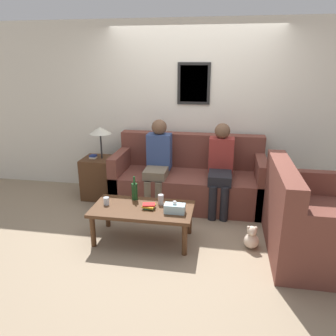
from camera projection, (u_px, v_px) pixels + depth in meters
ground_plane at (184, 218)px, 4.43m from camera, size 16.00×16.00×0.00m
wall_back at (193, 110)px, 4.96m from camera, size 9.00×0.08×2.60m
couch_main at (189, 181)px, 4.82m from camera, size 2.14×0.89×0.98m
couch_side at (307, 224)px, 3.54m from camera, size 0.89×1.33×0.98m
coffee_table at (143, 212)px, 3.79m from camera, size 1.17×0.60×0.41m
side_table_with_lamp at (100, 174)px, 5.01m from camera, size 0.47×0.47×1.10m
wine_bottle at (135, 191)px, 3.96m from camera, size 0.07×0.07×0.29m
drinking_glass at (106, 201)px, 3.84m from camera, size 0.07×0.07×0.09m
book_stack at (149, 206)px, 3.74m from camera, size 0.16×0.13×0.06m
soda_can at (161, 200)px, 3.84m from camera, size 0.07×0.07×0.12m
tissue_box at (175, 208)px, 3.63m from camera, size 0.23×0.12×0.15m
person_left at (158, 160)px, 4.64m from camera, size 0.34×0.61×1.24m
person_right at (221, 164)px, 4.49m from camera, size 0.34×0.65×1.21m
teddy_bear at (251, 238)px, 3.69m from camera, size 0.17×0.17×0.27m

